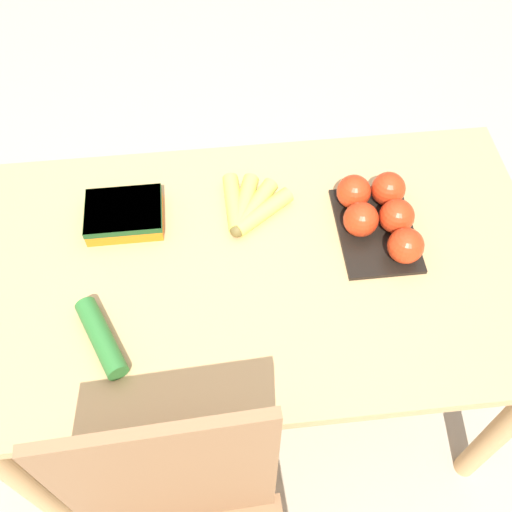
# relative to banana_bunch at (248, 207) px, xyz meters

# --- Properties ---
(ground_plane) EXTENTS (12.00, 12.00, 0.00)m
(ground_plane) POSITION_rel_banana_bunch_xyz_m (-0.00, 0.15, -0.76)
(ground_plane) COLOR #B7A88E
(dining_table) EXTENTS (1.32, 0.74, 0.74)m
(dining_table) POSITION_rel_banana_bunch_xyz_m (-0.00, 0.15, -0.13)
(dining_table) COLOR tan
(dining_table) RESTS_ON ground_plane
(banana_bunch) EXTENTS (0.16, 0.18, 0.04)m
(banana_bunch) POSITION_rel_banana_bunch_xyz_m (0.00, 0.00, 0.00)
(banana_bunch) COLOR brown
(banana_bunch) RESTS_ON dining_table
(tomato_pack) EXTENTS (0.18, 0.26, 0.09)m
(tomato_pack) POSITION_rel_banana_bunch_xyz_m (-0.30, 0.07, 0.02)
(tomato_pack) COLOR black
(tomato_pack) RESTS_ON dining_table
(carrot_bag) EXTENTS (0.18, 0.14, 0.05)m
(carrot_bag) POSITION_rel_banana_bunch_xyz_m (0.29, -0.01, 0.01)
(carrot_bag) COLOR orange
(carrot_bag) RESTS_ON dining_table
(cucumber_near) EXTENTS (0.12, 0.19, 0.04)m
(cucumber_near) POSITION_rel_banana_bunch_xyz_m (0.33, 0.31, 0.00)
(cucumber_near) COLOR #2D702D
(cucumber_near) RESTS_ON dining_table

